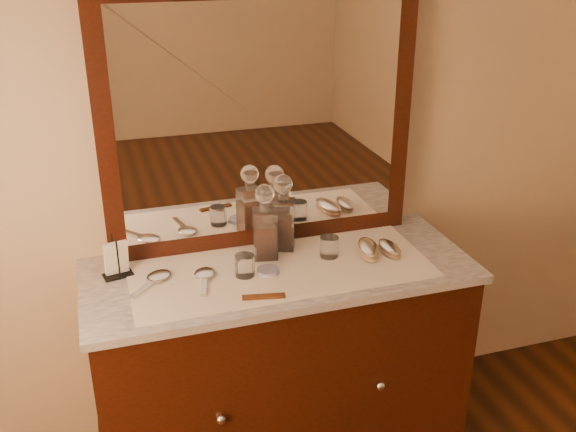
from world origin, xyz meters
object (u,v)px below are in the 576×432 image
object	(u,v)px
decanter_left	(265,229)
decanter_right	(283,220)
pin_dish	(268,271)
hand_mirror_outer	(156,278)
mirror_frame	(260,119)
brush_far	(389,249)
comb	(264,297)
napkin_rack	(116,260)
dresser_cabinet	(280,365)
brush_near	(368,249)
hand_mirror_inner	(205,276)

from	to	relation	value
decanter_left	decanter_right	bearing A→B (deg)	32.91
pin_dish	hand_mirror_outer	world-z (taller)	hand_mirror_outer
mirror_frame	brush_far	xyz separation A→B (m)	(0.43, -0.27, -0.48)
hand_mirror_outer	pin_dish	bearing A→B (deg)	-9.06
comb	hand_mirror_outer	size ratio (longest dim) A/B	0.77
napkin_rack	brush_far	xyz separation A→B (m)	(1.01, -0.14, -0.04)
dresser_cabinet	decanter_left	world-z (taller)	decanter_left
brush_near	brush_far	bearing A→B (deg)	-8.72
pin_dish	brush_near	world-z (taller)	brush_near
brush_near	decanter_right	bearing A→B (deg)	150.96
brush_near	pin_dish	bearing A→B (deg)	-176.99
pin_dish	hand_mirror_outer	size ratio (longest dim) A/B	0.43
pin_dish	hand_mirror_inner	xyz separation A→B (m)	(-0.23, 0.03, 0.00)
decanter_left	hand_mirror_inner	world-z (taller)	decanter_left
mirror_frame	decanter_right	bearing A→B (deg)	-59.04
comb	hand_mirror_inner	bearing A→B (deg)	140.95
decanter_left	hand_mirror_outer	xyz separation A→B (m)	(-0.42, -0.06, -0.10)
mirror_frame	hand_mirror_inner	xyz separation A→B (m)	(-0.28, -0.25, -0.49)
brush_near	hand_mirror_inner	size ratio (longest dim) A/B	0.89
hand_mirror_outer	decanter_right	bearing A→B (deg)	13.38
decanter_left	mirror_frame	bearing A→B (deg)	78.89
mirror_frame	dresser_cabinet	bearing A→B (deg)	-90.00
pin_dish	mirror_frame	bearing A→B (deg)	78.87
mirror_frame	decanter_right	size ratio (longest dim) A/B	3.97
dresser_cabinet	decanter_left	xyz separation A→B (m)	(-0.03, 0.09, 0.56)
brush_far	comb	bearing A→B (deg)	-162.51
brush_near	brush_far	xyz separation A→B (m)	(0.08, -0.01, -0.00)
dresser_cabinet	comb	world-z (taller)	comb
pin_dish	napkin_rack	bearing A→B (deg)	164.31
napkin_rack	brush_near	distance (m)	0.94
mirror_frame	comb	world-z (taller)	mirror_frame
brush_near	hand_mirror_inner	bearing A→B (deg)	179.10
comb	brush_near	xyz separation A→B (m)	(0.47, 0.19, 0.02)
decanter_left	brush_near	xyz separation A→B (m)	(0.38, -0.11, -0.09)
hand_mirror_inner	pin_dish	bearing A→B (deg)	-7.80
comb	decanter_right	size ratio (longest dim) A/B	0.49
mirror_frame	hand_mirror_inner	bearing A→B (deg)	-138.80
decanter_right	brush_far	distance (m)	0.43
decanter_right	decanter_left	bearing A→B (deg)	-147.09
pin_dish	napkin_rack	world-z (taller)	napkin_rack
mirror_frame	brush_far	world-z (taller)	mirror_frame
dresser_cabinet	mirror_frame	size ratio (longest dim) A/B	1.17
pin_dish	decanter_right	bearing A→B (deg)	58.75
pin_dish	decanter_right	world-z (taller)	decanter_right
brush_near	dresser_cabinet	bearing A→B (deg)	178.01
dresser_cabinet	pin_dish	size ratio (longest dim) A/B	17.19
dresser_cabinet	comb	size ratio (longest dim) A/B	9.54
brush_near	decanter_left	bearing A→B (deg)	164.28
mirror_frame	comb	bearing A→B (deg)	-104.81
brush_far	hand_mirror_inner	size ratio (longest dim) A/B	0.72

